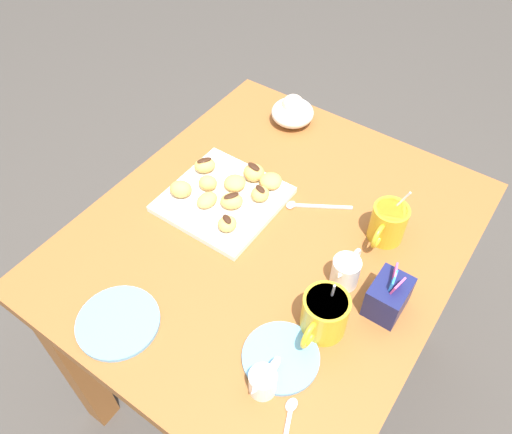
{
  "coord_description": "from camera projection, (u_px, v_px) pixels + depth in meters",
  "views": [
    {
      "loc": [
        0.64,
        0.4,
        1.66
      ],
      "look_at": [
        -0.01,
        -0.05,
        0.76
      ],
      "focal_mm": 35.56,
      "sensor_mm": 36.0,
      "label": 1
    }
  ],
  "objects": [
    {
      "name": "chocolate_drizzle_1",
      "position": [
        260.0,
        189.0,
        1.21
      ],
      "size": [
        0.02,
        0.03,
        0.0
      ],
      "primitive_type": "ellipsoid",
      "rotation": [
        0.0,
        0.0,
        1.25
      ],
      "color": "#381E11",
      "rests_on": "beignet_1"
    },
    {
      "name": "beignet_0",
      "position": [
        208.0,
        183.0,
        1.25
      ],
      "size": [
        0.05,
        0.06,
        0.03
      ],
      "primitive_type": "ellipsoid",
      "rotation": [
        0.0,
        0.0,
        3.44
      ],
      "color": "#DBA351",
      "rests_on": "pastry_plate_square"
    },
    {
      "name": "saucer_sky_right",
      "position": [
        118.0,
        322.0,
        1.02
      ],
      "size": [
        0.17,
        0.17,
        0.01
      ],
      "primitive_type": "cylinder",
      "color": "#66A8DB",
      "rests_on": "dining_table"
    },
    {
      "name": "beignet_8",
      "position": [
        254.0,
        173.0,
        1.27
      ],
      "size": [
        0.05,
        0.05,
        0.04
      ],
      "primitive_type": "ellipsoid",
      "rotation": [
        0.0,
        0.0,
        4.71
      ],
      "color": "#DBA351",
      "rests_on": "pastry_plate_square"
    },
    {
      "name": "beignet_6",
      "position": [
        181.0,
        189.0,
        1.23
      ],
      "size": [
        0.06,
        0.07,
        0.04
      ],
      "primitive_type": "ellipsoid",
      "rotation": [
        0.0,
        0.0,
        5.17
      ],
      "color": "#DBA351",
      "rests_on": "pastry_plate_square"
    },
    {
      "name": "saucer_sky_left",
      "position": [
        281.0,
        357.0,
        0.97
      ],
      "size": [
        0.15,
        0.15,
        0.01
      ],
      "primitive_type": "cylinder",
      "color": "#66A8DB",
      "rests_on": "dining_table"
    },
    {
      "name": "pastry_plate_square",
      "position": [
        223.0,
        199.0,
        1.24
      ],
      "size": [
        0.26,
        0.26,
        0.02
      ],
      "primitive_type": "cube",
      "color": "white",
      "rests_on": "dining_table"
    },
    {
      "name": "loose_spoon_by_plate",
      "position": [
        286.0,
        431.0,
        0.88
      ],
      "size": [
        0.15,
        0.07,
        0.01
      ],
      "color": "silver",
      "rests_on": "dining_table"
    },
    {
      "name": "chocolate_drizzle_2",
      "position": [
        227.0,
        219.0,
        1.15
      ],
      "size": [
        0.03,
        0.03,
        0.0
      ],
      "primitive_type": "ellipsoid",
      "rotation": [
        0.0,
        0.0,
        4.25
      ],
      "color": "#381E11",
      "rests_on": "beignet_2"
    },
    {
      "name": "beignet_9",
      "position": [
        271.0,
        181.0,
        1.25
      ],
      "size": [
        0.08,
        0.08,
        0.03
      ],
      "primitive_type": "ellipsoid",
      "rotation": [
        0.0,
        0.0,
        3.86
      ],
      "color": "#DBA351",
      "rests_on": "pastry_plate_square"
    },
    {
      "name": "beignet_2",
      "position": [
        227.0,
        224.0,
        1.16
      ],
      "size": [
        0.05,
        0.04,
        0.03
      ],
      "primitive_type": "ellipsoid",
      "rotation": [
        0.0,
        0.0,
        4.71
      ],
      "color": "#DBA351",
      "rests_on": "pastry_plate_square"
    },
    {
      "name": "chocolate_sauce_pitcher",
      "position": [
        263.0,
        381.0,
        0.92
      ],
      "size": [
        0.09,
        0.05,
        0.06
      ],
      "color": "white",
      "rests_on": "dining_table"
    },
    {
      "name": "loose_spoon_near_saucer",
      "position": [
        311.0,
        206.0,
        1.24
      ],
      "size": [
        0.1,
        0.14,
        0.01
      ],
      "color": "silver",
      "rests_on": "dining_table"
    },
    {
      "name": "chocolate_drizzle_5",
      "position": [
        231.0,
        196.0,
        1.19
      ],
      "size": [
        0.04,
        0.03,
        0.0
      ],
      "primitive_type": "ellipsoid",
      "rotation": [
        0.0,
        0.0,
        2.58
      ],
      "color": "#381E11",
      "rests_on": "beignet_5"
    },
    {
      "name": "beignet_4",
      "position": [
        207.0,
        200.0,
        1.21
      ],
      "size": [
        0.06,
        0.05,
        0.03
      ],
      "primitive_type": "ellipsoid",
      "rotation": [
        0.0,
        0.0,
        6.16
      ],
      "color": "#DBA351",
      "rests_on": "pastry_plate_square"
    },
    {
      "name": "ground_plane",
      "position": [
        266.0,
        369.0,
        1.74
      ],
      "size": [
        8.0,
        8.0,
        0.0
      ],
      "primitive_type": "plane",
      "color": "#423D38"
    },
    {
      "name": "beignet_1",
      "position": [
        260.0,
        194.0,
        1.22
      ],
      "size": [
        0.06,
        0.05,
        0.03
      ],
      "primitive_type": "ellipsoid",
      "rotation": [
        0.0,
        0.0,
        1.3
      ],
      "color": "#DBA351",
      "rests_on": "pastry_plate_square"
    },
    {
      "name": "dining_table",
      "position": [
        269.0,
        267.0,
        1.29
      ],
      "size": [
        0.96,
        0.82,
        0.74
      ],
      "color": "#935628",
      "rests_on": "ground_plane"
    },
    {
      "name": "beignet_5",
      "position": [
        232.0,
        201.0,
        1.21
      ],
      "size": [
        0.07,
        0.07,
        0.03
      ],
      "primitive_type": "ellipsoid",
      "rotation": [
        0.0,
        0.0,
        2.17
      ],
      "color": "#DBA351",
      "rests_on": "pastry_plate_square"
    },
    {
      "name": "sugar_caddy",
      "position": [
        388.0,
        296.0,
        1.02
      ],
      "size": [
        0.09,
        0.07,
        0.11
      ],
      "color": "#191E51",
      "rests_on": "dining_table"
    },
    {
      "name": "cream_pitcher_white",
      "position": [
        346.0,
        271.0,
        1.07
      ],
      "size": [
        0.1,
        0.06,
        0.07
      ],
      "color": "white",
      "rests_on": "dining_table"
    },
    {
      "name": "chocolate_drizzle_8",
      "position": [
        254.0,
        166.0,
        1.25
      ],
      "size": [
        0.02,
        0.04,
        0.0
      ],
      "primitive_type": "ellipsoid",
      "rotation": [
        0.0,
        0.0,
        4.53
      ],
      "color": "#381E11",
      "rests_on": "beignet_8"
    },
    {
      "name": "ice_cream_bowl",
      "position": [
        293.0,
        111.0,
        1.43
      ],
      "size": [
        0.12,
        0.12,
        0.09
      ],
      "color": "white",
      "rests_on": "dining_table"
    },
    {
      "name": "chocolate_drizzle_7",
      "position": [
        204.0,
        160.0,
        1.28
      ],
      "size": [
        0.04,
        0.03,
        0.0
      ],
      "primitive_type": "ellipsoid",
      "rotation": [
        0.0,
        0.0,
        5.71
      ],
      "color": "#381E11",
      "rests_on": "beignet_7"
    },
    {
      "name": "beignet_7",
      "position": [
        205.0,
        165.0,
        1.29
      ],
      "size": [
        0.07,
        0.07,
        0.03
      ],
      "primitive_type": "ellipsoid",
      "rotation": [
        0.0,
        0.0,
        5.61
      ],
      "color": "#DBA351",
      "rests_on": "pastry_plate_square"
    },
    {
      "name": "coffee_mug_mustard_left",
      "position": [
        388.0,
        223.0,
        1.14
      ],
      "size": [
        0.12,
        0.08,
        0.14
      ],
      "color": "gold",
      "rests_on": "dining_table"
    },
    {
      "name": "beignet_3",
      "position": [
        235.0,
        183.0,
        1.25
      ],
      "size": [
        0.07,
        0.07,
        0.03
      ],
      "primitive_type": "ellipsoid",
      "rotation": [
        0.0,
        0.0,
        5.29
      ],
      "color": "#DBA351",
      "rests_on": "pastry_plate_square"
    },
    {
      "name": "coffee_mug_mustard_right",
      "position": [
        324.0,
        314.0,
        0.98
      ],
      "size": [
        0.13,
        0.09,
        0.15
      ],
      "color": "gold",
      "rests_on": "dining_table"
    }
  ]
}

